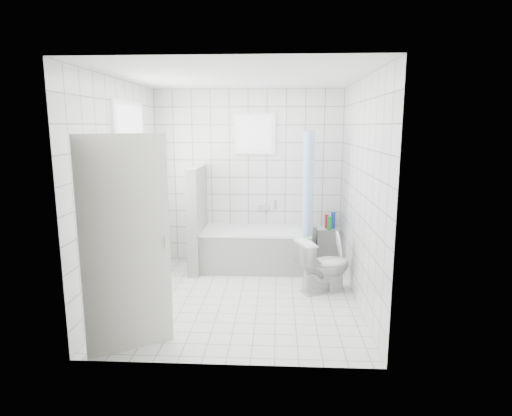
{
  "coord_description": "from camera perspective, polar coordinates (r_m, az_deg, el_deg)",
  "views": [
    {
      "loc": [
        0.44,
        -4.91,
        2.06
      ],
      "look_at": [
        0.17,
        0.35,
        1.05
      ],
      "focal_mm": 30.0,
      "sensor_mm": 36.0,
      "label": 1
    }
  ],
  "objects": [
    {
      "name": "toilet",
      "position": [
        5.48,
        9.0,
        -7.55
      ],
      "size": [
        0.77,
        0.61,
        0.69
      ],
      "primitive_type": "imported",
      "rotation": [
        0.0,
        0.0,
        1.97
      ],
      "color": "white",
      "rests_on": "ground"
    },
    {
      "name": "ground",
      "position": [
        5.34,
        -2.11,
        -11.83
      ],
      "size": [
        3.0,
        3.0,
        0.0
      ],
      "primitive_type": "plane",
      "color": "white",
      "rests_on": "ground"
    },
    {
      "name": "ledge_bottles",
      "position": [
        6.47,
        9.85,
        -1.77
      ],
      "size": [
        0.15,
        0.18,
        0.25
      ],
      "color": "blue",
      "rests_on": "tiled_ledge"
    },
    {
      "name": "door",
      "position": [
        4.03,
        -16.91,
        -4.87
      ],
      "size": [
        0.7,
        0.46,
        2.0
      ],
      "primitive_type": "cube",
      "rotation": [
        0.0,
        0.0,
        -1.01
      ],
      "color": "silver",
      "rests_on": "ground"
    },
    {
      "name": "wall_left",
      "position": [
        5.3,
        -17.48,
        2.11
      ],
      "size": [
        0.02,
        3.0,
        2.6
      ],
      "primitive_type": "cube",
      "color": "white",
      "rests_on": "ground"
    },
    {
      "name": "bathtub",
      "position": [
        6.3,
        -0.01,
        -5.47
      ],
      "size": [
        1.56,
        0.77,
        0.58
      ],
      "color": "white",
      "rests_on": "ground"
    },
    {
      "name": "wall_right",
      "position": [
        5.06,
        13.79,
        1.9
      ],
      "size": [
        0.02,
        3.0,
        2.6
      ],
      "primitive_type": "cube",
      "color": "white",
      "rests_on": "ground"
    },
    {
      "name": "shower_curtain",
      "position": [
        5.97,
        6.82,
        1.53
      ],
      "size": [
        0.14,
        0.48,
        1.78
      ],
      "primitive_type": null,
      "color": "#549FF7",
      "rests_on": "curtain_rod"
    },
    {
      "name": "window_sill",
      "position": [
        5.63,
        -15.32,
        -1.85
      ],
      "size": [
        0.18,
        1.02,
        0.08
      ],
      "primitive_type": "cube",
      "color": "white",
      "rests_on": "wall_left"
    },
    {
      "name": "partition_wall",
      "position": [
        6.23,
        -7.81,
        -1.38
      ],
      "size": [
        0.15,
        0.85,
        1.5
      ],
      "primitive_type": "cube",
      "color": "white",
      "rests_on": "ground"
    },
    {
      "name": "sill_bottles",
      "position": [
        5.48,
        -15.68,
        -0.46
      ],
      "size": [
        0.18,
        0.63,
        0.31
      ],
      "color": "silver",
      "rests_on": "window_sill"
    },
    {
      "name": "ceiling",
      "position": [
        4.96,
        -2.33,
        17.1
      ],
      "size": [
        3.0,
        3.0,
        0.0
      ],
      "primitive_type": "plane",
      "rotation": [
        3.14,
        0.0,
        0.0
      ],
      "color": "white",
      "rests_on": "ground"
    },
    {
      "name": "window_back",
      "position": [
        6.38,
        -0.17,
        9.87
      ],
      "size": [
        0.5,
        0.01,
        0.5
      ],
      "primitive_type": "cube",
      "color": "white",
      "rests_on": "wall_back"
    },
    {
      "name": "tiled_ledge",
      "position": [
        6.59,
        9.84,
        -5.03
      ],
      "size": [
        0.4,
        0.24,
        0.55
      ],
      "primitive_type": "cube",
      "color": "white",
      "rests_on": "ground"
    },
    {
      "name": "tub_faucet",
      "position": [
        6.49,
        1.02,
        0.1
      ],
      "size": [
        0.18,
        0.06,
        0.06
      ],
      "primitive_type": "cube",
      "color": "silver",
      "rests_on": "wall_back"
    },
    {
      "name": "wall_front",
      "position": [
        3.52,
        -4.38,
        -1.64
      ],
      "size": [
        2.8,
        0.02,
        2.6
      ],
      "primitive_type": "cube",
      "color": "white",
      "rests_on": "ground"
    },
    {
      "name": "window_left",
      "position": [
        5.53,
        -16.14,
        5.66
      ],
      "size": [
        0.01,
        0.9,
        1.4
      ],
      "primitive_type": "cube",
      "color": "white",
      "rests_on": "wall_left"
    },
    {
      "name": "curtain_rod",
      "position": [
        6.02,
        6.93,
        10.21
      ],
      "size": [
        0.02,
        0.8,
        0.02
      ],
      "primitive_type": "cylinder",
      "rotation": [
        1.57,
        0.0,
        0.0
      ],
      "color": "silver",
      "rests_on": "wall_back"
    },
    {
      "name": "wall_back",
      "position": [
        6.47,
        -1.03,
        4.11
      ],
      "size": [
        2.8,
        0.02,
        2.6
      ],
      "primitive_type": "cube",
      "color": "white",
      "rests_on": "ground"
    }
  ]
}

